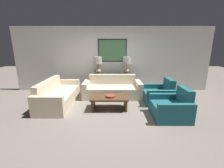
{
  "coord_description": "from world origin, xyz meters",
  "views": [
    {
      "loc": [
        -0.01,
        -4.05,
        1.9
      ],
      "look_at": [
        -0.03,
        0.8,
        0.65
      ],
      "focal_mm": 24.0,
      "sensor_mm": 36.0,
      "label": 1
    }
  ],
  "objects_px": {
    "table_lamp_left": "(99,63)",
    "armchair_near_camera": "(172,108)",
    "couch_by_side": "(59,96)",
    "couch_by_back_wall": "(113,90)",
    "decorative_bowl": "(111,96)",
    "console_table": "(113,83)",
    "armchair_near_back_wall": "(159,95)",
    "coffee_table": "(110,100)",
    "table_lamp_right": "(127,63)"
  },
  "relations": [
    {
      "from": "console_table",
      "to": "table_lamp_right",
      "type": "xyz_separation_m",
      "value": [
        0.58,
        0.0,
        0.82
      ]
    },
    {
      "from": "console_table",
      "to": "coffee_table",
      "type": "distance_m",
      "value": 1.81
    },
    {
      "from": "table_lamp_left",
      "to": "decorative_bowl",
      "type": "height_order",
      "value": "table_lamp_left"
    },
    {
      "from": "couch_by_back_wall",
      "to": "armchair_near_camera",
      "type": "distance_m",
      "value": 2.33
    },
    {
      "from": "couch_by_side",
      "to": "couch_by_back_wall",
      "type": "bearing_deg",
      "value": 21.63
    },
    {
      "from": "couch_by_side",
      "to": "armchair_near_camera",
      "type": "height_order",
      "value": "armchair_near_camera"
    },
    {
      "from": "couch_by_back_wall",
      "to": "decorative_bowl",
      "type": "relative_size",
      "value": 7.58
    },
    {
      "from": "table_lamp_right",
      "to": "couch_by_back_wall",
      "type": "distance_m",
      "value": 1.27
    },
    {
      "from": "console_table",
      "to": "armchair_near_back_wall",
      "type": "height_order",
      "value": "armchair_near_back_wall"
    },
    {
      "from": "couch_by_back_wall",
      "to": "couch_by_side",
      "type": "bearing_deg",
      "value": -158.37
    },
    {
      "from": "table_lamp_left",
      "to": "armchair_near_camera",
      "type": "height_order",
      "value": "table_lamp_left"
    },
    {
      "from": "table_lamp_right",
      "to": "console_table",
      "type": "bearing_deg",
      "value": 180.0
    },
    {
      "from": "table_lamp_left",
      "to": "coffee_table",
      "type": "bearing_deg",
      "value": -75.03
    },
    {
      "from": "table_lamp_left",
      "to": "couch_by_side",
      "type": "distance_m",
      "value": 2.05
    },
    {
      "from": "armchair_near_back_wall",
      "to": "armchair_near_camera",
      "type": "height_order",
      "value": "same"
    },
    {
      "from": "coffee_table",
      "to": "table_lamp_left",
      "type": "bearing_deg",
      "value": 104.97
    },
    {
      "from": "couch_by_back_wall",
      "to": "decorative_bowl",
      "type": "xyz_separation_m",
      "value": [
        -0.06,
        -1.19,
        0.15
      ]
    },
    {
      "from": "console_table",
      "to": "decorative_bowl",
      "type": "bearing_deg",
      "value": -91.83
    },
    {
      "from": "console_table",
      "to": "coffee_table",
      "type": "xyz_separation_m",
      "value": [
        -0.1,
        -1.81,
        -0.08
      ]
    },
    {
      "from": "couch_by_back_wall",
      "to": "armchair_near_camera",
      "type": "bearing_deg",
      "value": -47.17
    },
    {
      "from": "console_table",
      "to": "couch_by_side",
      "type": "bearing_deg",
      "value": -142.8
    },
    {
      "from": "armchair_near_back_wall",
      "to": "couch_by_back_wall",
      "type": "bearing_deg",
      "value": 159.32
    },
    {
      "from": "console_table",
      "to": "armchair_near_camera",
      "type": "relative_size",
      "value": 1.74
    },
    {
      "from": "table_lamp_right",
      "to": "coffee_table",
      "type": "xyz_separation_m",
      "value": [
        -0.68,
        -1.81,
        -0.9
      ]
    },
    {
      "from": "couch_by_side",
      "to": "table_lamp_left",
      "type": "bearing_deg",
      "value": 48.21
    },
    {
      "from": "console_table",
      "to": "couch_by_side",
      "type": "distance_m",
      "value": 2.27
    },
    {
      "from": "decorative_bowl",
      "to": "armchair_near_camera",
      "type": "relative_size",
      "value": 0.3
    },
    {
      "from": "table_lamp_right",
      "to": "decorative_bowl",
      "type": "relative_size",
      "value": 2.51
    },
    {
      "from": "armchair_near_back_wall",
      "to": "console_table",
      "type": "bearing_deg",
      "value": 141.67
    },
    {
      "from": "table_lamp_left",
      "to": "table_lamp_right",
      "type": "distance_m",
      "value": 1.16
    },
    {
      "from": "console_table",
      "to": "couch_by_side",
      "type": "height_order",
      "value": "couch_by_side"
    },
    {
      "from": "coffee_table",
      "to": "couch_by_side",
      "type": "bearing_deg",
      "value": 165.63
    },
    {
      "from": "couch_by_back_wall",
      "to": "armchair_near_back_wall",
      "type": "bearing_deg",
      "value": -20.68
    },
    {
      "from": "couch_by_side",
      "to": "decorative_bowl",
      "type": "bearing_deg",
      "value": -15.27
    },
    {
      "from": "console_table",
      "to": "couch_by_back_wall",
      "type": "bearing_deg",
      "value": -90.0
    },
    {
      "from": "table_lamp_left",
      "to": "decorative_bowl",
      "type": "bearing_deg",
      "value": -74.23
    },
    {
      "from": "couch_by_back_wall",
      "to": "couch_by_side",
      "type": "height_order",
      "value": "same"
    },
    {
      "from": "couch_by_side",
      "to": "table_lamp_right",
      "type": "bearing_deg",
      "value": 29.87
    },
    {
      "from": "armchair_near_back_wall",
      "to": "couch_by_side",
      "type": "bearing_deg",
      "value": -178.01
    },
    {
      "from": "couch_by_back_wall",
      "to": "coffee_table",
      "type": "relative_size",
      "value": 1.93
    },
    {
      "from": "table_lamp_left",
      "to": "armchair_near_camera",
      "type": "distance_m",
      "value": 3.34
    },
    {
      "from": "console_table",
      "to": "coffee_table",
      "type": "bearing_deg",
      "value": -93.08
    },
    {
      "from": "table_lamp_left",
      "to": "couch_by_back_wall",
      "type": "height_order",
      "value": "table_lamp_left"
    },
    {
      "from": "table_lamp_right",
      "to": "couch_by_back_wall",
      "type": "relative_size",
      "value": 0.33
    },
    {
      "from": "decorative_bowl",
      "to": "table_lamp_left",
      "type": "bearing_deg",
      "value": 105.77
    },
    {
      "from": "armchair_near_back_wall",
      "to": "table_lamp_right",
      "type": "bearing_deg",
      "value": 128.71
    },
    {
      "from": "armchair_near_camera",
      "to": "table_lamp_right",
      "type": "bearing_deg",
      "value": 113.01
    },
    {
      "from": "table_lamp_left",
      "to": "armchair_near_back_wall",
      "type": "height_order",
      "value": "table_lamp_left"
    },
    {
      "from": "console_table",
      "to": "couch_by_side",
      "type": "relative_size",
      "value": 0.76
    },
    {
      "from": "couch_by_side",
      "to": "armchair_near_camera",
      "type": "relative_size",
      "value": 2.29
    }
  ]
}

